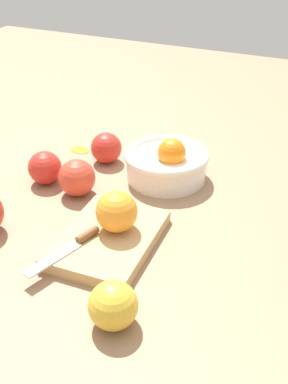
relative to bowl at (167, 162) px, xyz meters
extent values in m
plane|color=#997556|center=(0.16, -0.07, -0.04)|extent=(2.40, 2.40, 0.00)
cylinder|color=white|center=(0.00, 0.00, -0.01)|extent=(0.17, 0.17, 0.06)
torus|color=white|center=(0.00, 0.00, 0.02)|extent=(0.18, 0.18, 0.02)
sphere|color=orange|center=(0.01, 0.01, 0.03)|extent=(0.06, 0.06, 0.06)
cube|color=tan|center=(0.26, 0.00, -0.03)|extent=(0.23, 0.17, 0.02)
sphere|color=orange|center=(0.24, 0.01, 0.02)|extent=(0.07, 0.07, 0.07)
cube|color=silver|center=(0.36, -0.05, -0.02)|extent=(0.11, 0.05, 0.00)
cylinder|color=brown|center=(0.29, -0.03, -0.01)|extent=(0.05, 0.03, 0.01)
sphere|color=#D6422D|center=(0.14, -0.14, 0.00)|extent=(0.08, 0.08, 0.08)
sphere|color=red|center=(0.13, -0.23, 0.00)|extent=(0.07, 0.07, 0.07)
sphere|color=gold|center=(0.42, 0.09, 0.00)|extent=(0.07, 0.07, 0.07)
sphere|color=red|center=(-0.01, -0.16, 0.00)|extent=(0.07, 0.07, 0.07)
ellipsoid|color=orange|center=(-0.04, -0.25, -0.04)|extent=(0.05, 0.06, 0.01)
camera|label=1|loc=(0.85, 0.34, 0.49)|focal=44.64mm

